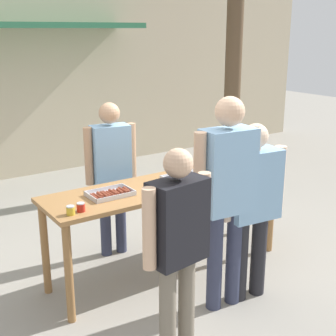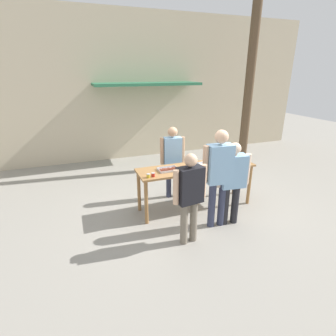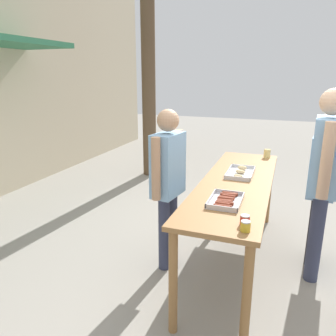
% 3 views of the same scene
% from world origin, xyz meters
% --- Properties ---
extents(ground_plane, '(24.00, 24.00, 0.00)m').
position_xyz_m(ground_plane, '(0.00, 0.00, 0.00)').
color(ground_plane, gray).
extents(serving_table, '(2.45, 0.68, 0.93)m').
position_xyz_m(serving_table, '(0.00, 0.00, 0.81)').
color(serving_table, olive).
rests_on(serving_table, ground).
extents(food_tray_sausages, '(0.39, 0.26, 0.04)m').
position_xyz_m(food_tray_sausages, '(-0.62, -0.00, 0.94)').
color(food_tray_sausages, silver).
rests_on(food_tray_sausages, serving_table).
extents(food_tray_buns, '(0.48, 0.27, 0.06)m').
position_xyz_m(food_tray_buns, '(0.24, -0.00, 0.94)').
color(food_tray_buns, silver).
rests_on(food_tray_buns, serving_table).
extents(condiment_jar_mustard, '(0.07, 0.07, 0.07)m').
position_xyz_m(condiment_jar_mustard, '(-1.09, -0.22, 0.96)').
color(condiment_jar_mustard, gold).
rests_on(condiment_jar_mustard, serving_table).
extents(condiment_jar_ketchup, '(0.07, 0.07, 0.07)m').
position_xyz_m(condiment_jar_ketchup, '(-1.00, -0.21, 0.96)').
color(condiment_jar_ketchup, '#B22319').
rests_on(condiment_jar_ketchup, serving_table).
extents(beer_cup, '(0.08, 0.08, 0.11)m').
position_xyz_m(beer_cup, '(1.08, -0.22, 0.98)').
color(beer_cup, '#DBC67A').
rests_on(beer_cup, serving_table).
extents(person_server_behind_table, '(0.55, 0.26, 1.65)m').
position_xyz_m(person_server_behind_table, '(-0.28, 0.64, 0.99)').
color(person_server_behind_table, '#333851').
rests_on(person_server_behind_table, ground).
extents(person_customer_with_cup, '(0.66, 0.30, 1.60)m').
position_xyz_m(person_customer_with_cup, '(0.33, -0.81, 0.94)').
color(person_customer_with_cup, '#232328').
rests_on(person_customer_with_cup, ground).
extents(person_customer_waiting_in_line, '(0.64, 0.28, 1.85)m').
position_xyz_m(person_customer_waiting_in_line, '(0.05, -0.79, 1.10)').
color(person_customer_waiting_in_line, '#333851').
rests_on(person_customer_waiting_in_line, ground).
extents(utility_pole, '(1.10, 0.26, 5.78)m').
position_xyz_m(utility_pole, '(2.69, 2.12, 2.95)').
color(utility_pole, brown).
rests_on(utility_pole, ground).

